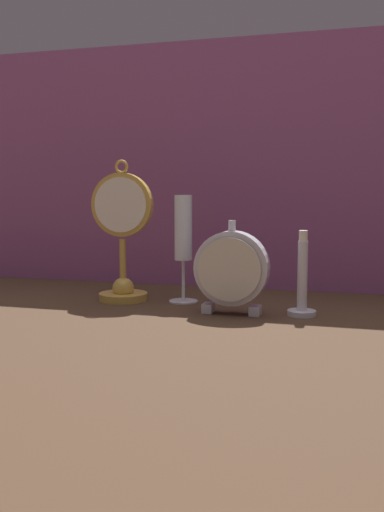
% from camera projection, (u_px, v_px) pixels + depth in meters
% --- Properties ---
extents(ground_plane, '(4.00, 4.00, 0.00)m').
position_uv_depth(ground_plane, '(181.00, 314.00, 1.10)').
color(ground_plane, '#422D1E').
extents(fabric_backdrop_drape, '(1.78, 0.01, 0.59)m').
position_uv_depth(fabric_backdrop_drape, '(220.00, 166.00, 1.37)').
color(fabric_backdrop_drape, '#8E4C7F').
rests_on(fabric_backdrop_drape, ground_plane).
extents(pocket_watch_on_stand, '(0.14, 0.10, 0.30)m').
position_uv_depth(pocket_watch_on_stand, '(122.00, 243.00, 1.22)').
color(pocket_watch_on_stand, gold).
rests_on(pocket_watch_on_stand, ground_plane).
extents(mantel_clock_silver, '(0.14, 0.04, 0.18)m').
position_uv_depth(mantel_clock_silver, '(232.00, 269.00, 1.08)').
color(mantel_clock_silver, silver).
rests_on(mantel_clock_silver, ground_plane).
extents(champagne_flute, '(0.06, 0.06, 0.23)m').
position_uv_depth(champagne_flute, '(183.00, 237.00, 1.20)').
color(champagne_flute, silver).
rests_on(champagne_flute, ground_plane).
extents(brass_candlestick, '(0.05, 0.05, 0.16)m').
position_uv_depth(brass_candlestick, '(302.00, 287.00, 1.07)').
color(brass_candlestick, silver).
rests_on(brass_candlestick, ground_plane).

